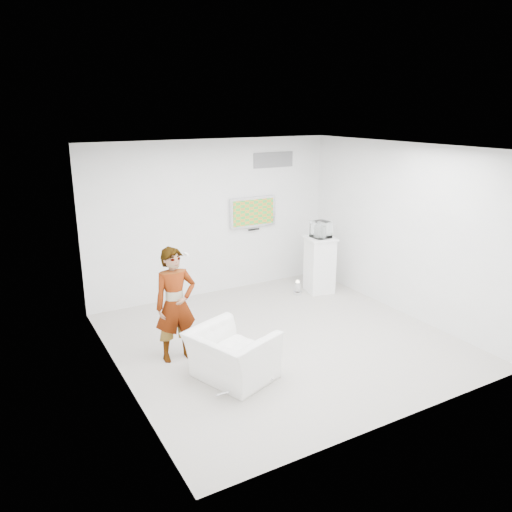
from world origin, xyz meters
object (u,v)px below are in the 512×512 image
at_px(armchair, 232,355).
at_px(floor_uplight, 298,287).
at_px(person, 175,304).
at_px(pedestal, 320,265).
at_px(tv, 253,212).

relative_size(armchair, floor_uplight, 3.82).
height_order(person, floor_uplight, person).
xyz_separation_m(pedestal, floor_uplight, (-0.47, 0.07, -0.42)).
relative_size(person, armchair, 1.59).
distance_m(tv, armchair, 3.94).
bearing_deg(pedestal, armchair, -144.57).
height_order(tv, armchair, tv).
bearing_deg(armchair, pedestal, -74.62).
height_order(armchair, floor_uplight, armchair).
xyz_separation_m(tv, armchair, (-2.06, -3.13, -1.21)).
bearing_deg(floor_uplight, armchair, -139.05).
distance_m(armchair, pedestal, 3.74).
bearing_deg(pedestal, floor_uplight, 171.52).
bearing_deg(pedestal, person, -160.18).
distance_m(person, armchair, 1.13).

